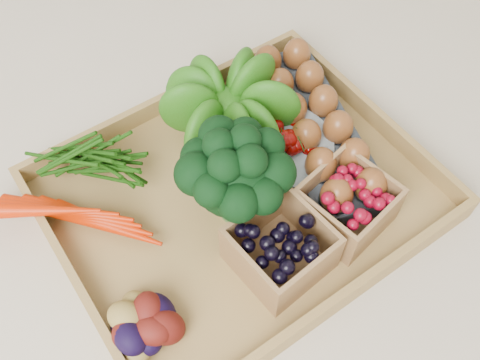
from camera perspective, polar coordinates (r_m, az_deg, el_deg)
ground at (r=0.84m, az=-0.00°, el=-2.27°), size 4.00×4.00×0.00m
tray at (r=0.83m, az=-0.00°, el=-2.00°), size 0.55×0.45×0.01m
carrots at (r=0.81m, az=-16.40°, el=-3.77°), size 0.19×0.14×0.05m
lettuce at (r=0.84m, az=-1.48°, el=8.20°), size 0.15×0.15×0.15m
broccoli at (r=0.76m, az=-0.51°, el=-0.97°), size 0.16×0.16×0.12m
cherry_bowl at (r=0.85m, az=4.34°, el=3.05°), size 0.16×0.16×0.04m
egg_carton at (r=0.88m, az=7.72°, el=5.08°), size 0.21×0.36×0.04m
potatoes at (r=0.71m, az=-10.74°, el=-14.77°), size 0.13×0.13×0.07m
punnet_blackberry at (r=0.74m, az=4.32°, el=-7.26°), size 0.13×0.13×0.08m
punnet_raspberry at (r=0.79m, az=11.30°, el=-2.53°), size 0.13×0.13×0.08m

